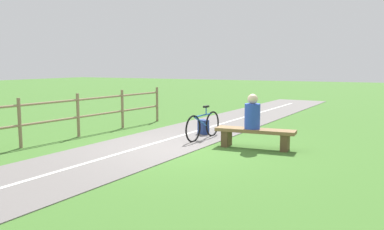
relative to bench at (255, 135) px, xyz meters
name	(u,v)px	position (x,y,z in m)	size (l,w,h in m)	color
ground_plane	(179,148)	(1.59, 0.79, -0.32)	(80.00, 80.00, 0.00)	#3D6B28
paved_path	(0,189)	(2.56, 4.79, -0.31)	(2.54, 36.00, 0.02)	#66605E
path_centre_line	(0,188)	(2.56, 4.79, -0.30)	(0.10, 32.00, 0.00)	silver
bench	(255,135)	(0.00, 0.00, 0.00)	(1.88, 0.59, 0.46)	brown
person_seated	(252,114)	(0.07, 0.01, 0.49)	(0.39, 0.39, 0.81)	#2847B7
bicycle	(203,125)	(1.56, -0.45, 0.05)	(0.19, 1.68, 0.87)	black
backpack	(203,127)	(1.86, -1.10, -0.12)	(0.36, 0.33, 0.42)	navy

